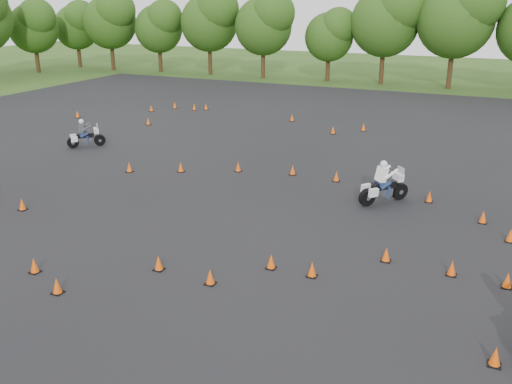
{
  "coord_description": "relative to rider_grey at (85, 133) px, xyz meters",
  "views": [
    {
      "loc": [
        8.06,
        -13.97,
        8.01
      ],
      "look_at": [
        0.0,
        4.0,
        1.2
      ],
      "focal_mm": 40.0,
      "sensor_mm": 36.0,
      "label": 1
    }
  ],
  "objects": [
    {
      "name": "treeline",
      "position": [
        14.58,
        24.66,
        3.74
      ],
      "size": [
        86.82,
        32.18,
        10.44
      ],
      "color": "#284A15",
      "rests_on": "ground"
    },
    {
      "name": "ground",
      "position": [
        13.22,
        -10.36,
        -0.81
      ],
      "size": [
        140.0,
        140.0,
        0.0
      ],
      "primitive_type": "plane",
      "color": "#2D5119",
      "rests_on": "ground"
    },
    {
      "name": "rider_white",
      "position": [
        17.05,
        -2.27,
        0.11
      ],
      "size": [
        2.05,
        2.3,
        1.83
      ],
      "primitive_type": null,
      "rotation": [
        0.0,
        0.0,
        0.89
      ],
      "color": "white",
      "rests_on": "ground"
    },
    {
      "name": "traffic_cones",
      "position": [
        13.54,
        -5.07,
        -0.58
      ],
      "size": [
        35.85,
        33.28,
        0.45
      ],
      "color": "#E95009",
      "rests_on": "asphalt_pad"
    },
    {
      "name": "rider_grey",
      "position": [
        0.0,
        0.0,
        0.0
      ],
      "size": [
        1.87,
        1.96,
        1.6
      ],
      "primitive_type": null,
      "rotation": [
        0.0,
        0.0,
        0.83
      ],
      "color": "#3D4145",
      "rests_on": "ground"
    },
    {
      "name": "asphalt_pad",
      "position": [
        13.22,
        -4.36,
        -0.8
      ],
      "size": [
        62.0,
        62.0,
        0.0
      ],
      "primitive_type": "plane",
      "color": "black",
      "rests_on": "ground"
    }
  ]
}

